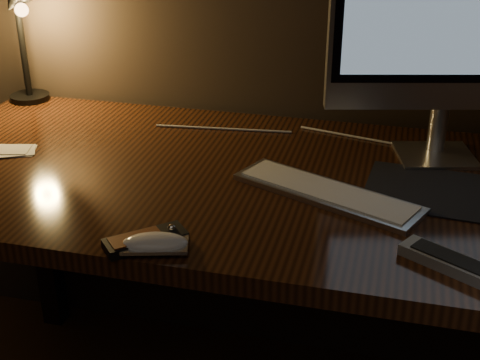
% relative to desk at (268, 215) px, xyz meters
% --- Properties ---
extents(desk, '(1.60, 0.75, 0.75)m').
position_rel_desk_xyz_m(desk, '(0.00, 0.00, 0.00)').
color(desk, '#3A1C0D').
rests_on(desk, ground).
extents(monitor, '(0.51, 0.19, 0.54)m').
position_rel_desk_xyz_m(monitor, '(0.36, 0.13, 0.45)').
color(monitor, silver).
rests_on(monitor, desk).
extents(keyboard, '(0.40, 0.25, 0.01)m').
position_rel_desk_xyz_m(keyboard, '(0.14, -0.12, 0.14)').
color(keyboard, silver).
rests_on(keyboard, desk).
extents(mousepad, '(0.29, 0.24, 0.00)m').
position_rel_desk_xyz_m(mousepad, '(0.35, -0.05, 0.13)').
color(mousepad, black).
rests_on(mousepad, desk).
extents(mouse, '(0.12, 0.09, 0.02)m').
position_rel_desk_xyz_m(mouse, '(-0.11, -0.41, 0.14)').
color(mouse, white).
rests_on(mouse, desk).
extents(media_remote, '(0.14, 0.14, 0.03)m').
position_rel_desk_xyz_m(media_remote, '(-0.14, -0.39, 0.14)').
color(media_remote, black).
rests_on(media_remote, desk).
extents(tv_remote, '(0.19, 0.14, 0.03)m').
position_rel_desk_xyz_m(tv_remote, '(0.39, -0.34, 0.14)').
color(tv_remote, gray).
rests_on(tv_remote, desk).
extents(papers, '(0.12, 0.10, 0.01)m').
position_rel_desk_xyz_m(papers, '(-0.59, -0.08, 0.13)').
color(papers, white).
rests_on(papers, desk).
extents(desk_lamp, '(0.16, 0.18, 0.36)m').
position_rel_desk_xyz_m(desk_lamp, '(-0.72, 0.23, 0.37)').
color(desk_lamp, black).
rests_on(desk_lamp, desk).
extents(cable, '(0.66, 0.07, 0.01)m').
position_rel_desk_xyz_m(cable, '(0.02, 0.17, 0.13)').
color(cable, white).
rests_on(cable, desk).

